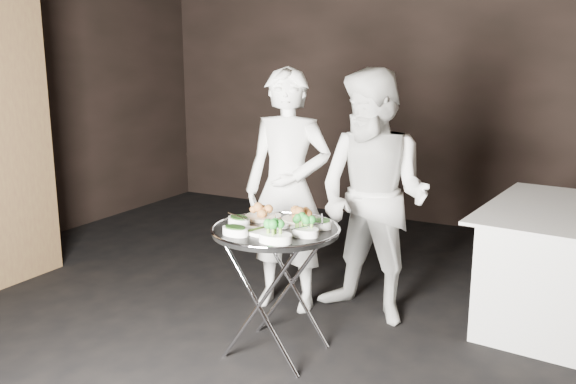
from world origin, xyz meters
The scene contains 16 objects.
floor centered at (0.00, 0.00, -0.03)m, with size 6.00×7.00×0.05m, color black.
wall_back centered at (0.00, 3.52, 1.50)m, with size 6.00×0.05×3.00m, color black.
tray_stand centered at (0.13, 0.23, 0.42)m, with size 0.51×0.43×0.75m.
serving_tray centered at (0.13, 0.23, 0.76)m, with size 0.74×0.74×0.04m.
potato_plate_a centered at (-0.04, 0.38, 0.80)m, with size 0.22×0.22×0.08m.
potato_plate_b centered at (0.19, 0.43, 0.80)m, with size 0.22×0.22×0.08m.
greens_bowl centered at (0.36, 0.35, 0.80)m, with size 0.12×0.12×0.07m.
asparagus_plate_a centered at (0.12, 0.24, 0.78)m, with size 0.18×0.16×0.03m.
asparagus_plate_b centered at (0.09, 0.09, 0.79)m, with size 0.22×0.17×0.04m.
spinach_bowl_a centered at (-0.09, 0.19, 0.80)m, with size 0.19×0.15×0.07m.
spinach_bowl_b centered at (0.00, 0.01, 0.80)m, with size 0.17×0.12×0.07m.
broccoli_bowl_a centered at (0.34, 0.18, 0.80)m, with size 0.19×0.15×0.07m.
broccoli_bowl_b centered at (0.26, 0.00, 0.80)m, with size 0.20×0.15×0.08m.
serving_utensils centered at (0.15, 0.30, 0.82)m, with size 0.59×0.46×0.01m.
waiter_left centered at (-0.14, 0.89, 0.83)m, with size 0.61×0.40×1.66m, color white.
waiter_right centered at (0.44, 0.97, 0.83)m, with size 0.80×0.63×1.65m, color white.
Camera 1 is at (1.77, -2.67, 1.73)m, focal length 38.00 mm.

